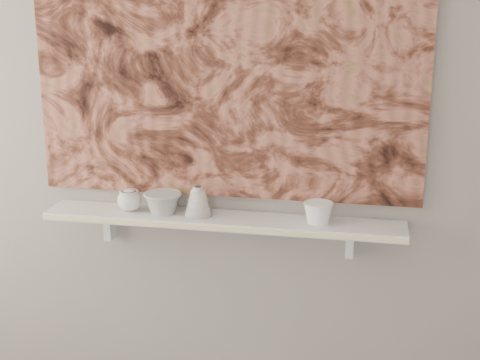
% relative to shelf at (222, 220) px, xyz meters
% --- Properties ---
extents(wall_back, '(3.60, 0.00, 3.60)m').
position_rel_shelf_xyz_m(wall_back, '(0.00, 0.09, 0.44)').
color(wall_back, gray).
rests_on(wall_back, floor).
extents(shelf, '(1.40, 0.18, 0.03)m').
position_rel_shelf_xyz_m(shelf, '(0.00, 0.00, 0.00)').
color(shelf, silver).
rests_on(shelf, wall_back).
extents(shelf_stripe, '(1.40, 0.01, 0.02)m').
position_rel_shelf_xyz_m(shelf_stripe, '(0.00, -0.09, 0.00)').
color(shelf_stripe, '#F4E9A2').
rests_on(shelf_stripe, shelf).
extents(bracket_left, '(0.03, 0.06, 0.12)m').
position_rel_shelf_xyz_m(bracket_left, '(-0.49, 0.06, -0.07)').
color(bracket_left, silver).
rests_on(bracket_left, wall_back).
extents(bracket_right, '(0.03, 0.06, 0.12)m').
position_rel_shelf_xyz_m(bracket_right, '(0.49, 0.06, -0.07)').
color(bracket_right, silver).
rests_on(bracket_right, wall_back).
extents(painting, '(1.50, 0.02, 1.10)m').
position_rel_shelf_xyz_m(painting, '(0.00, 0.08, 0.62)').
color(painting, brown).
rests_on(painting, wall_back).
extents(house_motif, '(0.09, 0.00, 0.08)m').
position_rel_shelf_xyz_m(house_motif, '(0.45, 0.07, 0.32)').
color(house_motif, black).
rests_on(house_motif, painting).
extents(bowl_grey, '(0.20, 0.20, 0.09)m').
position_rel_shelf_xyz_m(bowl_grey, '(-0.24, 0.00, 0.06)').
color(bowl_grey, '#9A9A98').
rests_on(bowl_grey, shelf).
extents(cup_cream, '(0.12, 0.12, 0.09)m').
position_rel_shelf_xyz_m(cup_cream, '(-0.37, 0.00, 0.06)').
color(cup_cream, beige).
rests_on(cup_cream, shelf).
extents(bell_vessel, '(0.14, 0.14, 0.12)m').
position_rel_shelf_xyz_m(bell_vessel, '(-0.09, 0.00, 0.07)').
color(bell_vessel, beige).
rests_on(bell_vessel, shelf).
extents(bowl_white, '(0.12, 0.12, 0.08)m').
position_rel_shelf_xyz_m(bowl_white, '(0.37, 0.00, 0.06)').
color(bowl_white, white).
rests_on(bowl_white, shelf).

